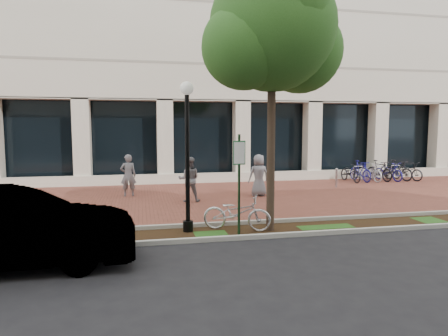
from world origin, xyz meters
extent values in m
plane|color=black|center=(0.00, 0.00, 0.00)|extent=(120.00, 120.00, 0.00)
cube|color=brown|center=(0.00, 0.00, 0.01)|extent=(40.00, 9.00, 0.01)
cube|color=black|center=(0.00, -5.25, 0.01)|extent=(40.00, 1.50, 0.01)
cube|color=#B2B3A9|center=(0.00, -4.50, 0.06)|extent=(40.00, 0.12, 0.12)
cube|color=#B2B3A9|center=(0.00, -6.00, 0.06)|extent=(40.00, 0.12, 0.12)
cube|color=beige|center=(0.00, 10.50, 10.10)|extent=(40.00, 12.00, 11.80)
cube|color=black|center=(0.00, 5.60, 2.10)|extent=(40.00, 0.15, 4.20)
cube|color=beige|center=(0.00, 4.50, 0.25)|extent=(40.00, 0.25, 0.50)
cube|color=beige|center=(0.00, 4.90, 2.10)|extent=(0.80, 0.80, 4.20)
cube|color=#123318|center=(-0.73, -5.54, 1.33)|extent=(0.05, 0.05, 2.66)
cube|color=#186330|center=(-0.73, -5.57, 2.18)|extent=(0.34, 0.02, 0.62)
cube|color=white|center=(-0.73, -5.59, 2.18)|extent=(0.30, 0.01, 0.56)
cylinder|color=black|center=(-2.00, -4.93, 0.15)|extent=(0.28, 0.28, 0.30)
cylinder|color=black|center=(-2.00, -4.93, 1.85)|extent=(0.12, 0.12, 3.71)
sphere|color=silver|center=(-2.00, -4.93, 3.85)|extent=(0.36, 0.36, 0.36)
cylinder|color=#453427|center=(0.22, -5.27, 1.89)|extent=(0.22, 0.22, 3.77)
sphere|color=#25551A|center=(0.22, -5.27, 5.44)|extent=(3.34, 3.34, 3.34)
sphere|color=#25551A|center=(1.14, -4.94, 4.94)|extent=(2.34, 2.34, 2.34)
sphere|color=#25551A|center=(-0.61, -5.52, 4.86)|extent=(2.17, 2.17, 2.17)
imported|color=silver|center=(-0.67, -5.09, 0.50)|extent=(1.99, 1.39, 0.99)
imported|color=slate|center=(-3.74, 1.14, 0.87)|extent=(0.66, 0.45, 1.74)
imported|color=slate|center=(-1.44, -0.55, 0.86)|extent=(0.91, 0.75, 1.72)
imported|color=slate|center=(1.52, 0.10, 0.87)|extent=(0.88, 0.61, 1.73)
cylinder|color=#AEAEB3|center=(5.78, 1.59, 0.41)|extent=(0.11, 0.11, 0.82)
sphere|color=#AEAEB3|center=(5.78, 1.59, 0.87)|extent=(0.12, 0.12, 0.12)
imported|color=black|center=(7.48, 3.29, 0.49)|extent=(0.69, 1.89, 0.99)
imported|color=navy|center=(8.03, 3.29, 0.55)|extent=(0.65, 1.86, 1.10)
imported|color=silver|center=(8.58, 3.29, 0.49)|extent=(0.88, 1.95, 0.99)
imported|color=black|center=(9.13, 3.29, 0.55)|extent=(0.83, 1.89, 1.10)
imported|color=navy|center=(9.68, 3.29, 0.49)|extent=(1.07, 1.98, 0.99)
imported|color=black|center=(10.23, 3.29, 0.55)|extent=(1.00, 1.89, 1.10)
imported|color=black|center=(10.78, 3.29, 0.49)|extent=(1.24, 1.99, 0.99)
cylinder|color=#AEAEB3|center=(9.13, 3.29, 0.40)|extent=(0.04, 0.04, 0.80)
imported|color=silver|center=(-5.83, -7.05, 0.81)|extent=(4.95, 1.80, 1.62)
camera|label=1|loc=(-3.23, -15.55, 2.84)|focal=32.00mm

